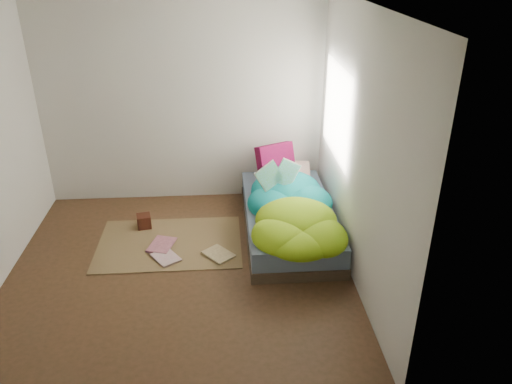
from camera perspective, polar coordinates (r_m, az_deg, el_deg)
ground at (r=5.28m, az=-8.68°, el=-8.98°), size 3.50×3.50×0.00m
room_walls at (r=4.55m, az=-9.90°, el=8.04°), size 3.54×3.54×2.62m
bed at (r=5.82m, az=3.74°, el=-3.09°), size 1.00×2.00×0.34m
duvet at (r=5.47m, az=4.14°, el=-1.11°), size 0.96×1.84×0.34m
rug at (r=5.74m, az=-9.83°, el=-5.78°), size 1.60×1.10×0.01m
pillow_floral at (r=6.43m, az=3.59°, el=2.28°), size 0.61×0.42×0.13m
pillow_magenta at (r=6.27m, az=2.30°, el=3.35°), size 0.49×0.33×0.47m
open_book at (r=5.56m, az=2.60°, el=2.93°), size 0.46×0.24×0.27m
wooden_box at (r=6.07m, az=-12.68°, el=-3.27°), size 0.19×0.19×0.16m
floor_book_a at (r=5.43m, az=-11.30°, el=-7.76°), size 0.36×0.38×0.02m
floor_book_b at (r=5.73m, az=-11.89°, el=-5.81°), size 0.34×0.39×0.03m
floor_book_c at (r=5.39m, az=-5.26°, el=-7.59°), size 0.38×0.40×0.02m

